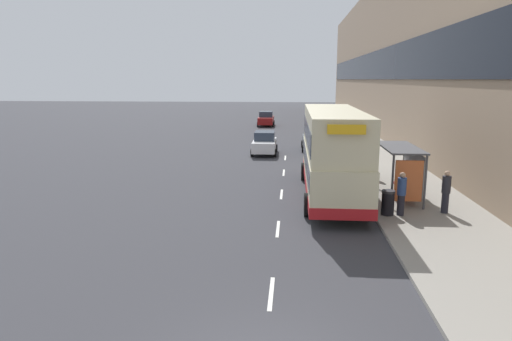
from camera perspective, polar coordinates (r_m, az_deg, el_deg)
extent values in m
cube|color=gray|center=(47.48, 11.85, 4.23)|extent=(5.00, 93.00, 0.14)
cube|color=#9E846B|center=(47.86, 17.14, 13.52)|extent=(3.00, 93.00, 15.96)
cube|color=black|center=(47.53, 15.22, 12.68)|extent=(0.12, 89.28, 2.87)
cube|color=silver|center=(12.91, 1.92, -15.08)|extent=(0.12, 2.00, 0.01)
cube|color=silver|center=(17.98, 2.76, -7.29)|extent=(0.12, 2.00, 0.01)
cube|color=silver|center=(23.24, 3.21, -2.98)|extent=(0.12, 2.00, 0.01)
cube|color=silver|center=(28.59, 3.49, -0.27)|extent=(0.12, 2.00, 0.01)
cube|color=silver|center=(33.98, 3.68, 1.59)|extent=(0.12, 2.00, 0.01)
cube|color=#4C4C51|center=(22.64, 17.56, 2.77)|extent=(1.60, 4.20, 0.08)
cylinder|color=#4C4C51|center=(20.79, 16.69, -1.39)|extent=(0.10, 0.10, 2.40)
cylinder|color=#4C4C51|center=(24.63, 14.79, 0.65)|extent=(0.10, 0.10, 2.40)
cylinder|color=#4C4C51|center=(21.13, 20.40, -1.42)|extent=(0.10, 0.10, 2.40)
cylinder|color=#4C4C51|center=(24.92, 17.96, 0.59)|extent=(0.10, 0.10, 2.40)
cube|color=#99A8B2|center=(22.98, 19.03, -0.04)|extent=(0.04, 3.68, 1.92)
cube|color=#D86633|center=(20.99, 18.53, -1.24)|extent=(1.19, 0.10, 1.82)
cube|color=maroon|center=(23.06, 17.86, -2.14)|extent=(0.36, 2.80, 0.08)
cube|color=beige|center=(22.79, 9.46, 0.25)|extent=(2.55, 11.03, 1.85)
cube|color=beige|center=(22.51, 9.62, 5.00)|extent=(2.50, 10.70, 1.95)
cube|color=#B2191E|center=(22.93, 9.41, -1.47)|extent=(2.58, 11.09, 0.45)
cube|color=#2D3847|center=(22.72, 9.49, 1.17)|extent=(2.58, 10.37, 0.81)
cube|color=#2D3847|center=(22.52, 9.61, 4.76)|extent=(2.55, 10.37, 0.94)
cube|color=yellow|center=(17.00, 11.25, 5.05)|extent=(1.40, 0.08, 0.36)
cylinder|color=black|center=(26.57, 6.00, -0.11)|extent=(0.30, 1.00, 1.00)
cylinder|color=black|center=(26.76, 11.46, -0.20)|extent=(0.30, 1.00, 1.00)
cylinder|color=black|center=(19.60, 6.47, -4.27)|extent=(0.30, 1.00, 1.00)
cylinder|color=black|center=(19.85, 13.86, -4.33)|extent=(0.30, 1.00, 1.00)
cube|color=silver|center=(35.57, 1.07, 3.18)|extent=(1.73, 4.06, 0.80)
cube|color=#2D3847|center=(35.68, 1.10, 4.37)|extent=(1.53, 1.95, 0.65)
cylinder|color=black|center=(34.35, 2.39, 2.20)|extent=(0.20, 0.60, 0.60)
cylinder|color=black|center=(34.46, -0.50, 2.24)|extent=(0.20, 0.60, 0.60)
cylinder|color=black|center=(36.83, 2.54, 2.82)|extent=(0.20, 0.60, 0.60)
cylinder|color=black|center=(36.93, -0.15, 2.86)|extent=(0.20, 0.60, 0.60)
cube|color=maroon|center=(57.35, 1.26, 6.30)|extent=(1.83, 4.29, 0.83)
cube|color=#2D3847|center=(57.50, 1.27, 7.07)|extent=(1.61, 2.06, 0.68)
cylinder|color=black|center=(56.02, 2.11, 5.75)|extent=(0.20, 0.60, 0.60)
cylinder|color=black|center=(56.13, 0.23, 5.77)|extent=(0.20, 0.60, 0.60)
cylinder|color=black|center=(58.67, 2.23, 6.00)|extent=(0.20, 0.60, 0.60)
cylinder|color=black|center=(58.77, 0.43, 6.02)|extent=(0.20, 0.60, 0.60)
cube|color=#4C5156|center=(38.00, 7.29, 3.61)|extent=(1.88, 4.41, 0.79)
cube|color=#2D3847|center=(37.69, 7.33, 4.64)|extent=(1.66, 2.12, 0.64)
cylinder|color=black|center=(39.38, 5.82, 3.33)|extent=(0.20, 0.60, 0.60)
cylinder|color=black|center=(39.46, 8.56, 3.28)|extent=(0.20, 0.60, 0.60)
cylinder|color=black|center=(36.67, 5.90, 2.74)|extent=(0.20, 0.60, 0.60)
cylinder|color=black|center=(36.76, 8.84, 2.68)|extent=(0.20, 0.60, 0.60)
cylinder|color=#23232D|center=(21.08, 22.55, -3.75)|extent=(0.30, 0.30, 0.87)
cylinder|color=#26262D|center=(20.90, 22.71, -1.63)|extent=(0.36, 0.36, 0.73)
sphere|color=tan|center=(20.80, 22.81, -0.33)|extent=(0.24, 0.24, 0.24)
cylinder|color=#23232D|center=(23.06, 19.72, -2.28)|extent=(0.30, 0.30, 0.88)
cylinder|color=maroon|center=(22.90, 19.85, -0.32)|extent=(0.37, 0.37, 0.73)
sphere|color=tan|center=(22.81, 19.93, 0.88)|extent=(0.24, 0.24, 0.24)
cylinder|color=#23232D|center=(27.00, 14.46, -0.19)|extent=(0.26, 0.26, 0.75)
cylinder|color=#26262D|center=(26.88, 14.53, 1.25)|extent=(0.31, 0.31, 0.63)
sphere|color=tan|center=(26.81, 14.57, 2.12)|extent=(0.20, 0.20, 0.20)
cylinder|color=#23232D|center=(20.07, 17.64, -4.13)|extent=(0.30, 0.30, 0.88)
cylinder|color=navy|center=(19.88, 17.78, -1.90)|extent=(0.36, 0.36, 0.73)
sphere|color=tan|center=(19.78, 17.86, -0.54)|extent=(0.24, 0.24, 0.24)
cylinder|color=black|center=(19.97, 16.15, -4.01)|extent=(0.52, 0.52, 0.95)
cylinder|color=#2D2D33|center=(19.84, 16.23, -2.55)|extent=(0.55, 0.55, 0.10)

